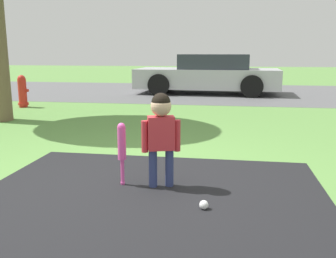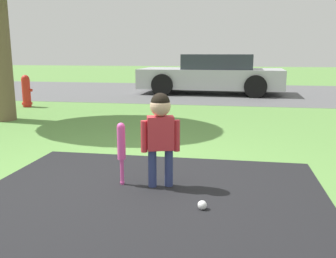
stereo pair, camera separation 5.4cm
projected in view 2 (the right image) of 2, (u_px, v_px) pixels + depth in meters
name	position (u px, v px, depth m)	size (l,w,h in m)	color
ground_plane	(126.00, 184.00, 3.62)	(60.00, 60.00, 0.00)	#5B8C42
street_strip	(202.00, 92.00, 11.87)	(40.00, 6.00, 0.01)	#59595B
child	(160.00, 127.00, 3.44)	(0.35, 0.20, 0.89)	navy
baseball_bat	(121.00, 145.00, 3.53)	(0.08, 0.08, 0.61)	#E54CA5
sports_ball	(202.00, 205.00, 3.03)	(0.08, 0.08, 0.08)	white
fire_hydrant	(26.00, 91.00, 8.63)	(0.26, 0.23, 0.74)	red
parked_car	(212.00, 75.00, 11.36)	(4.32, 2.04, 1.18)	#B7B7BC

